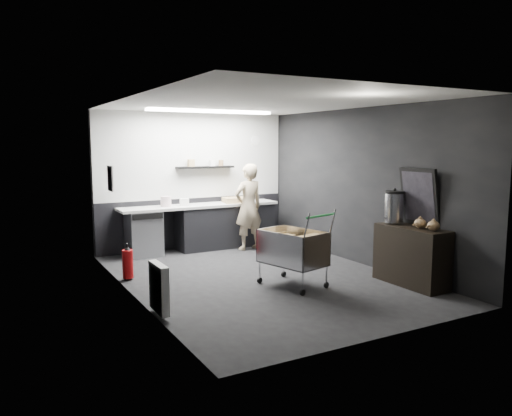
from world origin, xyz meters
TOP-DOWN VIEW (x-y plane):
  - floor at (0.00, 0.00)m, footprint 5.50×5.50m
  - ceiling at (0.00, 0.00)m, footprint 5.50×5.50m
  - wall_back at (0.00, 2.75)m, footprint 5.50×0.00m
  - wall_front at (0.00, -2.75)m, footprint 5.50×0.00m
  - wall_left at (-2.00, 0.00)m, footprint 0.00×5.50m
  - wall_right at (2.00, 0.00)m, footprint 0.00×5.50m
  - kitchen_wall_panel at (0.00, 2.73)m, footprint 3.95×0.02m
  - dado_panel at (0.00, 2.73)m, footprint 3.95×0.02m
  - floating_shelf at (0.20, 2.62)m, footprint 1.20×0.22m
  - wall_clock at (1.40, 2.72)m, footprint 0.20×0.03m
  - poster at (-1.98, 1.30)m, footprint 0.02×0.30m
  - poster_red_band at (-1.98, 1.30)m, footprint 0.02×0.22m
  - radiator at (-1.94, -0.90)m, footprint 0.10×0.50m
  - ceiling_strip at (0.00, 1.85)m, footprint 2.40×0.20m
  - prep_counter at (0.14, 2.42)m, footprint 3.20×0.61m
  - person at (0.83, 1.97)m, footprint 0.66×0.47m
  - shopping_cart at (0.19, -0.60)m, footprint 0.84×1.15m
  - sideboard at (1.77, -1.38)m, footprint 0.50×1.16m
  - fire_extinguisher at (-1.85, 0.91)m, footprint 0.17×0.17m
  - cardboard_box at (0.77, 2.37)m, footprint 0.58×0.48m
  - pink_tub at (-0.70, 2.42)m, footprint 0.20×0.20m
  - white_container at (-0.35, 2.37)m, footprint 0.18×0.16m

SIDE VIEW (x-z plane):
  - floor at x=0.00m, z-range 0.00..0.00m
  - fire_extinguisher at x=-1.85m, z-range -0.01..0.54m
  - radiator at x=-1.94m, z-range 0.05..0.65m
  - prep_counter at x=0.14m, z-range 0.01..0.91m
  - dado_panel at x=0.00m, z-range 0.00..1.00m
  - shopping_cart at x=0.19m, z-range -0.03..1.09m
  - sideboard at x=1.77m, z-range -0.31..1.42m
  - person at x=0.83m, z-range 0.00..1.70m
  - cardboard_box at x=0.77m, z-range 0.90..1.00m
  - white_container at x=-0.35m, z-range 0.90..1.04m
  - pink_tub at x=-0.70m, z-range 0.90..1.10m
  - wall_back at x=0.00m, z-range -1.40..4.10m
  - wall_front at x=0.00m, z-range -1.40..4.10m
  - wall_left at x=-2.00m, z-range -1.40..4.10m
  - wall_right at x=2.00m, z-range -1.40..4.10m
  - poster at x=-1.98m, z-range 1.35..1.75m
  - floating_shelf at x=0.20m, z-range 1.60..1.64m
  - poster_red_band at x=-1.98m, z-range 1.57..1.67m
  - kitchen_wall_panel at x=0.00m, z-range 1.00..2.70m
  - wall_clock at x=1.40m, z-range 2.05..2.25m
  - ceiling_strip at x=0.00m, z-range 2.65..2.69m
  - ceiling at x=0.00m, z-range 2.70..2.70m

